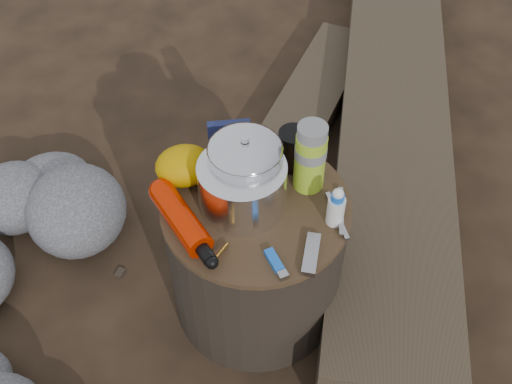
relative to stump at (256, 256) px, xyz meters
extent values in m
plane|color=black|center=(0.00, 0.00, -0.22)|extent=(60.00, 60.00, 0.00)
cylinder|color=black|center=(0.00, 0.00, 0.00)|extent=(0.47, 0.47, 0.43)
cube|color=#3B3023|center=(0.65, 0.57, -0.13)|extent=(1.16, 2.13, 0.18)
cube|color=#3B3023|center=(0.33, 0.67, -0.17)|extent=(0.87, 1.07, 0.10)
cylinder|color=white|center=(-0.03, 0.01, 0.28)|extent=(0.21, 0.21, 0.13)
cylinder|color=silver|center=(-0.01, 0.05, 0.30)|extent=(0.18, 0.18, 0.18)
cylinder|color=#9FC727|center=(0.14, 0.04, 0.31)|extent=(0.08, 0.08, 0.19)
cylinder|color=black|center=(0.12, 0.11, 0.27)|extent=(0.07, 0.07, 0.11)
ellipsoid|color=#BD8A00|center=(-0.15, 0.13, 0.27)|extent=(0.14, 0.12, 0.10)
cube|color=#151C49|center=(-0.03, 0.15, 0.28)|extent=(0.11, 0.04, 0.14)
cube|color=blue|center=(0.00, -0.18, 0.22)|extent=(0.04, 0.09, 0.02)
cube|color=#A2A2A7|center=(0.09, -0.18, 0.22)|extent=(0.08, 0.12, 0.02)
cylinder|color=white|center=(0.17, -0.09, 0.27)|extent=(0.04, 0.04, 0.10)
camera|label=1|loc=(-0.23, -0.95, 1.37)|focal=43.35mm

